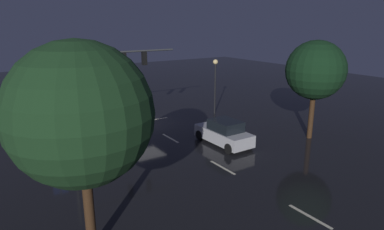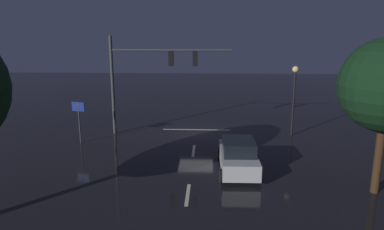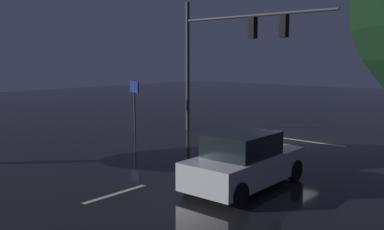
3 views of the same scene
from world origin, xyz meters
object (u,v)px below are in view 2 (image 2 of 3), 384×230
traffic_signal_assembly (150,69)px  route_sign (79,113)px  car_approaching (238,156)px  street_lamp_left_kerb (294,87)px

traffic_signal_assembly → route_sign: (4.27, 2.45, -2.63)m
car_approaching → route_sign: (9.90, -4.28, 1.20)m
route_sign → street_lamp_left_kerb: bearing=-170.1°
car_approaching → street_lamp_left_kerb: street_lamp_left_kerb is taller
car_approaching → traffic_signal_assembly: bearing=-50.1°
traffic_signal_assembly → street_lamp_left_kerb: (-9.94, -0.03, -1.22)m
car_approaching → route_sign: 10.85m
traffic_signal_assembly → car_approaching: 9.58m
traffic_signal_assembly → street_lamp_left_kerb: size_ratio=1.72×
street_lamp_left_kerb → route_sign: (14.20, 2.48, -1.42)m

